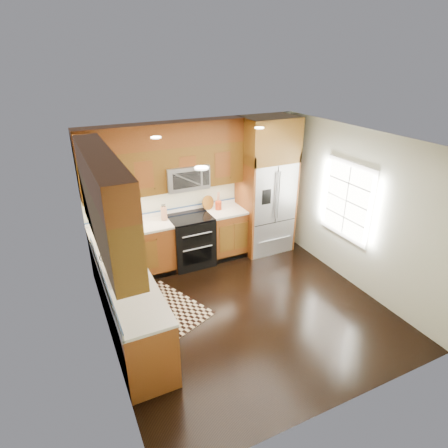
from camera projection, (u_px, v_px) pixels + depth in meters
name	position (u px, v px, depth m)	size (l,w,h in m)	color
ground	(246.00, 308.00, 5.82)	(4.00, 4.00, 0.00)	black
wall_back	(195.00, 190.00, 6.91)	(4.00, 0.02, 2.60)	beige
wall_left	(102.00, 265.00, 4.49)	(0.02, 4.00, 2.60)	beige
wall_right	(356.00, 210.00, 6.06)	(0.02, 4.00, 2.60)	beige
window	(347.00, 200.00, 6.17)	(0.04, 1.10, 1.30)	white
base_cabinets	(150.00, 274.00, 5.88)	(2.85, 3.00, 0.90)	brown
countertop	(155.00, 243.00, 5.84)	(2.86, 3.01, 0.04)	white
upper_cabinets	(143.00, 174.00, 5.41)	(2.85, 3.00, 1.15)	brown
range	(191.00, 240.00, 6.89)	(0.76, 0.67, 0.95)	black
microwave	(186.00, 177.00, 6.50)	(0.76, 0.40, 0.42)	#B2B2B7
refrigerator	(266.00, 186.00, 7.12)	(0.98, 0.75, 2.60)	#B2B2B7
sink_faucet	(123.00, 273.00, 4.91)	(0.54, 0.44, 0.37)	#B2B2B7
rug	(168.00, 307.00, 5.84)	(0.79, 1.31, 0.01)	black
knife_block	(164.00, 213.00, 6.56)	(0.13, 0.16, 0.28)	tan
utensil_crock	(218.00, 204.00, 6.97)	(0.13, 0.13, 0.34)	#A63314
cutting_board	(208.00, 209.00, 7.02)	(0.27, 0.27, 0.02)	brown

